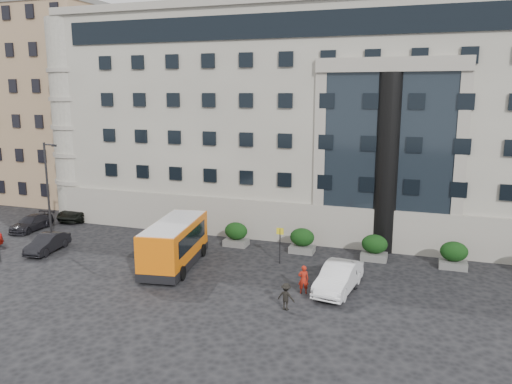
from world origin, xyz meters
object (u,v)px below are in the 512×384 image
Objects in this scene: hedge_d at (374,247)px; hedge_a at (175,228)px; hedge_c at (302,240)px; white_taxi at (338,277)px; hedge_b at (236,234)px; pedestrian_a at (303,279)px; bus_stop_sign at (280,239)px; parked_car_c at (31,223)px; pedestrian_c at (286,297)px; parked_car_b at (48,243)px; street_lamp at (49,191)px; pedestrian_b at (352,275)px; parked_car_d at (81,211)px; hedge_e at (454,255)px; red_truck at (108,189)px; minibus at (175,242)px.

hedge_a is at bearing 180.00° from hedge_d.
hedge_c is 0.37× the size of white_taxi.
pedestrian_a is (7.05, -7.37, -0.07)m from hedge_b.
bus_stop_sign is 5.41m from pedestrian_a.
pedestrian_a is (1.85, -7.37, -0.07)m from hedge_c.
hedge_c is at bearing 72.18° from bus_stop_sign.
pedestrian_c reaches higher than parked_car_c.
parked_car_b is 0.94× the size of parked_car_c.
pedestrian_c is (11.88, -9.89, -0.17)m from hedge_a.
street_lamp reaches higher than hedge_c.
hedge_d is 0.23× the size of street_lamp.
pedestrian_b is (14.82, -5.66, -0.10)m from hedge_a.
hedge_c is 1.11× the size of pedestrian_b.
street_lamp is 23.05m from pedestrian_b.
parked_car_b is 2.66× the size of pedestrian_c.
parked_car_d is at bearing 164.50° from hedge_a.
hedge_e is (5.20, 0.00, 0.00)m from hedge_d.
hedge_d is 5.20m from hedge_e.
red_truck reaches higher than pedestrian_c.
minibus is 4.63× the size of pedestrian_b.
hedge_c is 1.00× the size of hedge_d.
pedestrian_a is 1.03× the size of pedestrian_b.
pedestrian_c is at bearing -48.56° from red_truck.
street_lamp is at bearing 166.96° from minibus.
parked_car_b is at bearing -161.91° from hedge_c.
minibus is 11.93m from pedestrian_b.
hedge_d is at bearing 0.00° from hedge_a.
hedge_c is 23.45m from parked_car_c.
pedestrian_a is (-1.88, -1.04, 0.03)m from white_taxi.
street_lamp reaches higher than pedestrian_b.
street_lamp reaches higher than minibus.
parked_car_b is (-17.90, -5.85, -0.26)m from hedge_c.
street_lamp is at bearing -173.46° from bus_stop_sign.
hedge_a is at bearing 108.75° from minibus.
minibus reaches higher than parked_car_b.
street_lamp is 1.86× the size of parked_car_c.
pedestrian_b is (5.32, -2.86, -0.90)m from bus_stop_sign.
parked_car_b is at bearing 172.52° from minibus.
minibus is at bearing -156.06° from hedge_d.
hedge_d is 24.27m from street_lamp.
red_truck is 31.23m from pedestrian_a.
white_taxi is (8.93, -6.33, -0.10)m from hedge_b.
red_truck is 3.14× the size of pedestrian_a.
hedge_c is at bearing -72.77° from pedestrian_c.
white_taxi is at bearing -113.61° from pedestrian_c.
red_truck reaches higher than hedge_c.
hedge_b is at bearing 0.00° from hedge_a.
hedge_d is at bearing 7.30° from parked_car_b.
hedge_c is 10.00m from pedestrian_c.
pedestrian_c is (19.38, -4.04, 0.09)m from parked_car_b.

